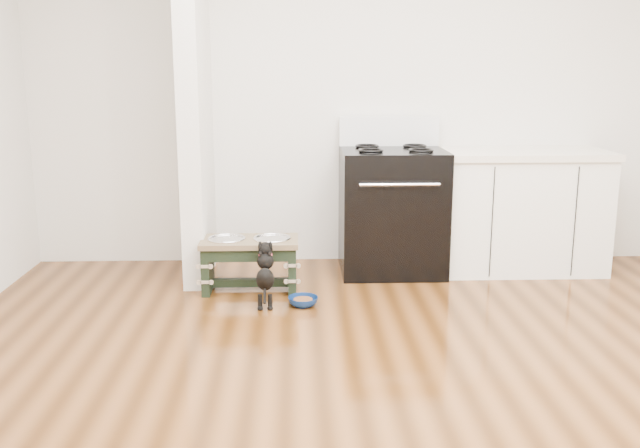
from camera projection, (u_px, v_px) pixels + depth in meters
The scene contains 8 objects.
ground at pixel (398, 402), 3.31m from camera, with size 5.00×5.00×0.00m, color #43240C.
room_shell at pixel (408, 43), 2.95m from camera, with size 5.00×5.00×5.00m.
partition_wall at pixel (195, 91), 5.02m from camera, with size 0.15×0.80×2.70m, color silver.
oven_range at pixel (392, 209), 5.32m from camera, with size 0.76×0.69×1.14m.
cabinet_run at pixel (521, 211), 5.37m from camera, with size 1.24×0.64×0.91m.
dog_feeder at pixel (250, 254), 4.89m from camera, with size 0.66×0.36×0.38m.
puppy at pixel (265, 272), 4.60m from camera, with size 0.12×0.34×0.41m.
floor_bowl at pixel (303, 301), 4.61m from camera, with size 0.20×0.20×0.06m.
Camera 1 is at (-0.47, -3.03, 1.53)m, focal length 40.00 mm.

